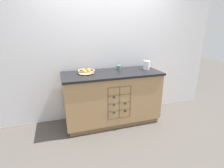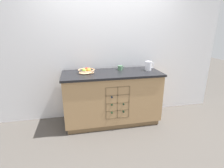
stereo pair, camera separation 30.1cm
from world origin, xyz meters
name	(u,v)px [view 2 (the right image)]	position (x,y,z in m)	size (l,w,h in m)	color
ground_plane	(112,121)	(0.00, 0.00, 0.00)	(14.00, 14.00, 0.00)	#4C4742
back_wall	(108,49)	(0.00, 0.38, 1.27)	(4.40, 0.06, 2.55)	white
kitchen_island	(112,98)	(0.00, 0.00, 0.47)	(1.67, 0.68, 0.93)	brown
fruit_bowl	(86,71)	(-0.42, 0.06, 0.97)	(0.28, 0.28, 0.09)	tan
white_pitcher	(149,66)	(0.67, 0.03, 1.01)	(0.17, 0.12, 0.16)	white
ceramic_mug	(120,68)	(0.18, 0.16, 0.96)	(0.11, 0.08, 0.08)	#4C7A56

